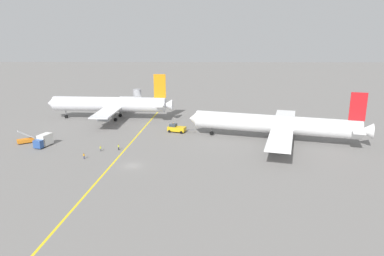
# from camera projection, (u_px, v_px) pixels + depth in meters

# --- Properties ---
(ground_plane) EXTENTS (600.00, 600.00, 0.00)m
(ground_plane) POSITION_uv_depth(u_px,v_px,m) (132.00, 166.00, 90.20)
(ground_plane) COLOR slate
(taxiway_stripe) EXTENTS (10.88, 119.59, 0.01)m
(taxiway_stripe) POSITION_uv_depth(u_px,v_px,m) (123.00, 152.00, 99.91)
(taxiway_stripe) COLOR yellow
(taxiway_stripe) RESTS_ON ground
(airliner_at_gate_left) EXTENTS (47.92, 39.62, 17.06)m
(airliner_at_gate_left) POSITION_uv_depth(u_px,v_px,m) (110.00, 104.00, 135.91)
(airliner_at_gate_left) COLOR silver
(airliner_at_gate_left) RESTS_ON ground
(airliner_being_pushed) EXTENTS (53.34, 47.94, 15.83)m
(airliner_being_pushed) POSITION_uv_depth(u_px,v_px,m) (276.00, 125.00, 109.54)
(airliner_being_pushed) COLOR white
(airliner_being_pushed) RESTS_ON ground
(pushback_tug) EXTENTS (9.01, 4.45, 3.05)m
(pushback_tug) POSITION_uv_depth(u_px,v_px,m) (176.00, 128.00, 119.49)
(pushback_tug) COLOR gold
(pushback_tug) RESTS_ON ground
(gse_catering_truck_tall) EXTENTS (3.99, 6.28, 3.50)m
(gse_catering_truck_tall) POSITION_uv_depth(u_px,v_px,m) (44.00, 141.00, 104.63)
(gse_catering_truck_tall) COLOR #2D5199
(gse_catering_truck_tall) RESTS_ON ground
(gse_stair_truck_yellow) EXTENTS (4.87, 4.09, 4.06)m
(gse_stair_truck_yellow) POSITION_uv_depth(u_px,v_px,m) (25.00, 140.00, 107.83)
(gse_stair_truck_yellow) COLOR orange
(gse_stair_truck_yellow) RESTS_ON ground
(ground_crew_ramp_agent_by_cones) EXTENTS (0.36, 0.48, 1.59)m
(ground_crew_ramp_agent_by_cones) POSITION_uv_depth(u_px,v_px,m) (84.00, 156.00, 94.70)
(ground_crew_ramp_agent_by_cones) COLOR #2D3351
(ground_crew_ramp_agent_by_cones) RESTS_ON ground
(ground_crew_marshaller_foreground) EXTENTS (0.36, 0.36, 1.75)m
(ground_crew_marshaller_foreground) POSITION_uv_depth(u_px,v_px,m) (119.00, 147.00, 101.63)
(ground_crew_marshaller_foreground) COLOR black
(ground_crew_marshaller_foreground) RESTS_ON ground
(ground_crew_wing_walker_right) EXTENTS (0.36, 0.36, 1.61)m
(ground_crew_wing_walker_right) POSITION_uv_depth(u_px,v_px,m) (100.00, 148.00, 100.66)
(ground_crew_wing_walker_right) COLOR #4C4C51
(ground_crew_wing_walker_right) RESTS_ON ground
(jet_bridge) EXTENTS (6.84, 18.65, 5.69)m
(jet_bridge) POSITION_uv_depth(u_px,v_px,m) (138.00, 95.00, 164.78)
(jet_bridge) COLOR #B7B7BC
(jet_bridge) RESTS_ON ground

